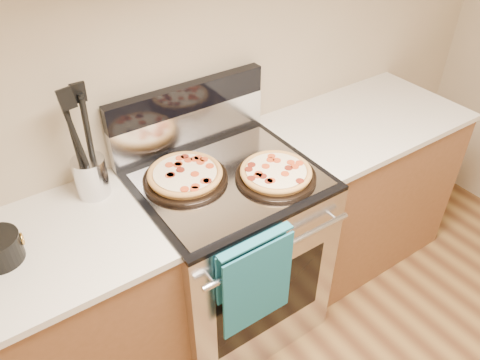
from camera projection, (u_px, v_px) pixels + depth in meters
wall_back at (179, 53)px, 1.95m from camera, size 4.00×0.00×4.00m
range_body at (229, 254)px, 2.27m from camera, size 0.76×0.68×0.90m
oven_window at (271, 300)px, 2.05m from camera, size 0.56×0.01×0.40m
cooktop at (227, 178)px, 1.99m from camera, size 0.76×0.68×0.02m
backsplash_lower at (189, 127)px, 2.13m from camera, size 0.76×0.06×0.18m
backsplash_upper at (187, 97)px, 2.04m from camera, size 0.76×0.06×0.12m
oven_handle at (280, 249)px, 1.81m from camera, size 0.70×0.03×0.03m
dish_towel at (255, 280)px, 1.81m from camera, size 0.32×0.05×0.42m
foil_sheet at (231, 179)px, 1.96m from camera, size 0.70×0.55×0.01m
cabinet_left at (43, 341)px, 1.90m from camera, size 1.00×0.62×0.88m
countertop_left at (10, 264)px, 1.62m from camera, size 1.02×0.64×0.03m
cabinet_right at (353, 189)px, 2.69m from camera, size 1.00×0.62×0.88m
countertop_right at (366, 120)px, 2.41m from camera, size 1.02×0.64×0.03m
pepperoni_pizza_back at (185, 176)px, 1.94m from camera, size 0.40×0.40×0.05m
pepperoni_pizza_front at (276, 173)px, 1.95m from camera, size 0.38×0.38×0.05m
utensil_crock at (91, 177)px, 1.86m from camera, size 0.17×0.17×0.16m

